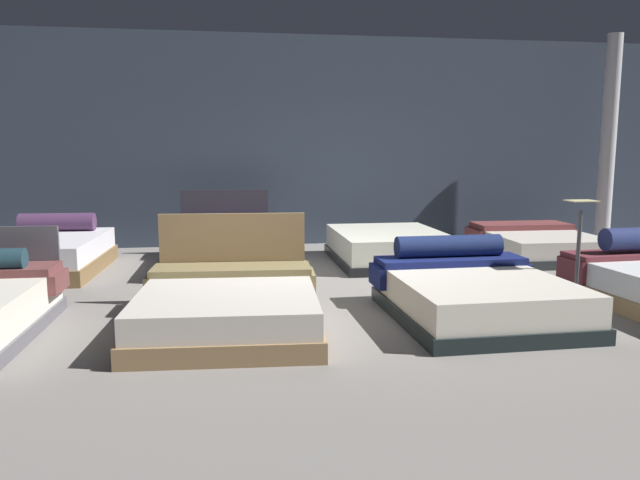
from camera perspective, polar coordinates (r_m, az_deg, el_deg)
ground_plane at (r=7.13m, az=0.70°, el=-4.65°), size 18.00×18.00×0.02m
showroom_back_wall at (r=10.36m, az=-2.42°, el=9.25°), size 18.00×0.06×3.50m
bed_1 at (r=5.58m, az=-8.59°, el=-6.09°), size 1.73×2.04×0.96m
bed_2 at (r=6.06m, az=14.33°, el=-4.95°), size 1.68×1.95×0.71m
bed_4 at (r=8.82m, az=-24.55°, el=-1.18°), size 1.55×2.11×0.72m
bed_5 at (r=8.55m, az=-8.99°, el=-0.63°), size 1.50×2.19×1.00m
bed_6 at (r=8.80m, az=6.47°, el=-0.65°), size 1.56×2.05×0.45m
bed_7 at (r=9.74m, az=19.73°, el=-0.35°), size 1.63×1.98×0.45m
price_sign at (r=6.65m, az=23.06°, el=-2.38°), size 0.28×0.24×1.11m
support_pillar at (r=11.40m, az=25.50°, el=8.37°), size 0.25×0.25×3.50m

